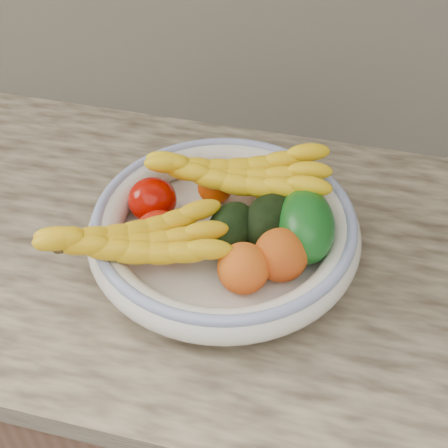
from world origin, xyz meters
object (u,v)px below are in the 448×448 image
(fruit_bowl, at_px, (224,230))
(banana_bunch_back, at_px, (237,178))
(banana_bunch_front, at_px, (134,245))
(green_mango, at_px, (305,226))

(fruit_bowl, distance_m, banana_bunch_back, 0.08)
(fruit_bowl, height_order, banana_bunch_front, banana_bunch_front)
(green_mango, distance_m, banana_bunch_back, 0.13)
(fruit_bowl, height_order, banana_bunch_back, banana_bunch_back)
(green_mango, xyz_separation_m, banana_bunch_back, (-0.11, 0.06, 0.01))
(banana_bunch_front, bearing_deg, fruit_bowl, 16.84)
(fruit_bowl, height_order, green_mango, green_mango)
(fruit_bowl, bearing_deg, banana_bunch_front, -138.18)
(green_mango, bearing_deg, banana_bunch_front, -171.37)
(banana_bunch_front, bearing_deg, green_mango, -0.48)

